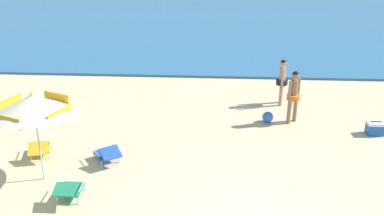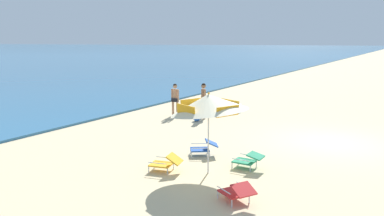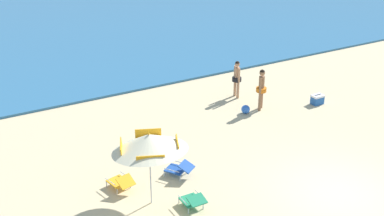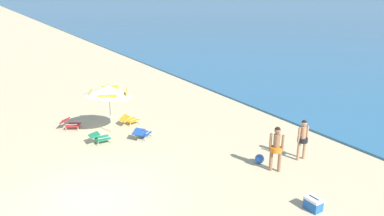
% 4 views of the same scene
% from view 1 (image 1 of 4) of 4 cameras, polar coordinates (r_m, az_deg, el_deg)
% --- Properties ---
extents(beach_umbrella_striped_main, '(2.43, 2.47, 2.38)m').
position_cam_1_polar(beach_umbrella_striped_main, '(10.86, -19.93, 0.36)').
color(beach_umbrella_striped_main, silver).
rests_on(beach_umbrella_striped_main, ground).
extents(lounge_chair_under_umbrella, '(0.93, 1.02, 0.52)m').
position_cam_1_polar(lounge_chair_under_umbrella, '(11.91, -10.90, -5.81)').
color(lounge_chair_under_umbrella, '#1E4799').
rests_on(lounge_chair_under_umbrella, ground).
extents(lounge_chair_facing_sea, '(0.58, 0.86, 0.49)m').
position_cam_1_polar(lounge_chair_facing_sea, '(10.62, -15.70, -10.13)').
color(lounge_chair_facing_sea, '#1E7F56').
rests_on(lounge_chair_facing_sea, ground).
extents(lounge_chair_spare_folded, '(0.72, 0.99, 0.53)m').
position_cam_1_polar(lounge_chair_spare_folded, '(12.67, -19.15, -4.93)').
color(lounge_chair_spare_folded, gold).
rests_on(lounge_chair_spare_folded, ground).
extents(person_standing_near_shore, '(0.40, 0.48, 1.62)m').
position_cam_1_polar(person_standing_near_shore, '(15.53, 11.62, 3.74)').
color(person_standing_near_shore, tan).
rests_on(person_standing_near_shore, ground).
extents(person_standing_beside, '(0.42, 0.42, 1.72)m').
position_cam_1_polar(person_standing_beside, '(14.12, 13.08, 1.88)').
color(person_standing_beside, '#8C6042').
rests_on(person_standing_beside, ground).
extents(cooler_box, '(0.50, 0.36, 0.43)m').
position_cam_1_polar(cooler_box, '(14.36, 22.66, -2.41)').
color(cooler_box, '#1E56A8').
rests_on(cooler_box, ground).
extents(beach_ball, '(0.35, 0.35, 0.35)m').
position_cam_1_polar(beach_ball, '(14.27, 9.80, -1.17)').
color(beach_ball, blue).
rests_on(beach_ball, ground).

